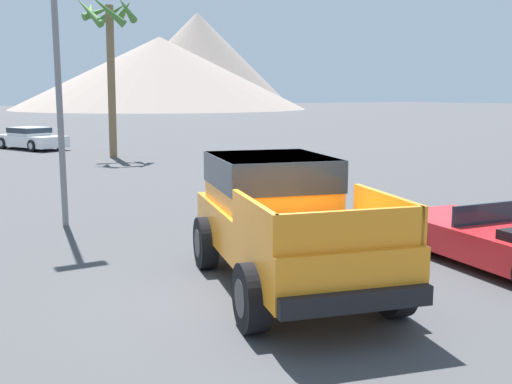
# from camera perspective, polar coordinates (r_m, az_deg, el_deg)

# --- Properties ---
(ground_plane) EXTENTS (320.00, 320.00, 0.00)m
(ground_plane) POSITION_cam_1_polar(r_m,az_deg,el_deg) (9.26, 1.63, -9.68)
(ground_plane) COLOR #424244
(orange_pickup_truck) EXTENTS (3.20, 5.35, 2.00)m
(orange_pickup_truck) POSITION_cam_1_polar(r_m,az_deg,el_deg) (9.53, 2.46, -2.07)
(orange_pickup_truck) COLOR orange
(orange_pickup_truck) RESTS_ON ground_plane
(red_convertible_car) EXTENTS (2.22, 4.53, 1.06)m
(red_convertible_car) POSITION_cam_1_polar(r_m,az_deg,el_deg) (11.34, 22.60, -4.56)
(red_convertible_car) COLOR red
(red_convertible_car) RESTS_ON ground_plane
(parked_car_white) EXTENTS (3.41, 4.88, 1.21)m
(parked_car_white) POSITION_cam_1_polar(r_m,az_deg,el_deg) (35.29, -20.68, 4.84)
(parked_car_white) COLOR white
(parked_car_white) RESTS_ON ground_plane
(street_lamp_post) EXTENTS (0.90, 0.24, 7.50)m
(street_lamp_post) POSITION_cam_1_polar(r_m,az_deg,el_deg) (14.34, -18.58, 14.89)
(street_lamp_post) COLOR slate
(street_lamp_post) RESTS_ON ground_plane
(palm_tree_leaning) EXTENTS (2.95, 2.59, 7.48)m
(palm_tree_leaning) POSITION_cam_1_polar(r_m,az_deg,el_deg) (29.42, -13.86, 14.12)
(palm_tree_leaning) COLOR brown
(palm_tree_leaning) RESTS_ON ground_plane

